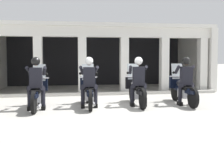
{
  "coord_description": "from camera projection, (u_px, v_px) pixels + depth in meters",
  "views": [
    {
      "loc": [
        -1.26,
        -8.23,
        1.59
      ],
      "look_at": [
        0.0,
        0.19,
        1.1
      ],
      "focal_mm": 41.21,
      "sensor_mm": 36.0,
      "label": 1
    }
  ],
  "objects": [
    {
      "name": "ground_plane",
      "position": [
        103.0,
        93.0,
        11.37
      ],
      "size": [
        80.0,
        80.0,
        0.0
      ],
      "primitive_type": "plane",
      "color": "#A8A59E"
    },
    {
      "name": "police_officer_far_left",
      "position": [
        36.0,
        79.0,
        7.62
      ],
      "size": [
        0.63,
        0.61,
        1.58
      ],
      "rotation": [
        0.0,
        0.0,
        -0.12
      ],
      "color": "black",
      "rests_on": "ground"
    },
    {
      "name": "motorcycle_far_right",
      "position": [
        182.0,
        89.0,
        8.69
      ],
      "size": [
        0.62,
        2.04,
        1.35
      ],
      "rotation": [
        0.0,
        0.0,
        -0.09
      ],
      "color": "black",
      "rests_on": "ground"
    },
    {
      "name": "motorcycle_far_left",
      "position": [
        38.0,
        92.0,
        7.93
      ],
      "size": [
        0.62,
        2.04,
        1.35
      ],
      "rotation": [
        0.0,
        0.0,
        -0.12
      ],
      "color": "black",
      "rests_on": "ground"
    },
    {
      "name": "kerb_strip",
      "position": [
        105.0,
        94.0,
        10.67
      ],
      "size": [
        9.72,
        0.24,
        0.12
      ],
      "primitive_type": "cube",
      "color": "#B7B5AD",
      "rests_on": "ground"
    },
    {
      "name": "police_officer_center_left",
      "position": [
        89.0,
        78.0,
        7.96
      ],
      "size": [
        0.63,
        0.61,
        1.58
      ],
      "rotation": [
        0.0,
        0.0,
        -0.13
      ],
      "color": "black",
      "rests_on": "ground"
    },
    {
      "name": "motorcycle_center_right",
      "position": [
        136.0,
        90.0,
        8.53
      ],
      "size": [
        0.62,
        2.04,
        1.35
      ],
      "rotation": [
        0.0,
        0.0,
        -0.05
      ],
      "color": "black",
      "rests_on": "ground"
    },
    {
      "name": "police_officer_far_right",
      "position": [
        186.0,
        77.0,
        8.38
      ],
      "size": [
        0.63,
        0.61,
        1.58
      ],
      "rotation": [
        0.0,
        0.0,
        -0.09
      ],
      "color": "black",
      "rests_on": "ground"
    },
    {
      "name": "police_officer_center_right",
      "position": [
        138.0,
        77.0,
        8.22
      ],
      "size": [
        0.63,
        0.61,
        1.58
      ],
      "rotation": [
        0.0,
        0.0,
        -0.05
      ],
      "color": "black",
      "rests_on": "ground"
    },
    {
      "name": "motorcycle_center_left",
      "position": [
        89.0,
        91.0,
        8.27
      ],
      "size": [
        0.62,
        2.04,
        1.35
      ],
      "rotation": [
        0.0,
        0.0,
        -0.13
      ],
      "color": "black",
      "rests_on": "ground"
    },
    {
      "name": "station_building",
      "position": [
        99.0,
        50.0,
        12.99
      ],
      "size": [
        10.22,
        4.05,
        3.03
      ],
      "color": "black",
      "rests_on": "ground"
    }
  ]
}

